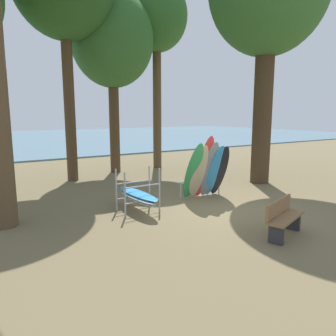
{
  "coord_description": "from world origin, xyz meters",
  "views": [
    {
      "loc": [
        -6.29,
        -7.04,
        2.82
      ],
      "look_at": [
        -0.88,
        1.53,
        1.1
      ],
      "focal_mm": 34.47,
      "sensor_mm": 36.0,
      "label": 1
    }
  ],
  "objects_px": {
    "tree_deep_back": "(112,41)",
    "leaning_board_pile": "(206,171)",
    "tree_far_left_back": "(157,19)",
    "board_storage_rack": "(137,195)",
    "park_bench": "(283,217)"
  },
  "relations": [
    {
      "from": "board_storage_rack",
      "to": "park_bench",
      "type": "relative_size",
      "value": 1.45
    },
    {
      "from": "board_storage_rack",
      "to": "park_bench",
      "type": "bearing_deg",
      "value": -61.07
    },
    {
      "from": "tree_far_left_back",
      "to": "tree_deep_back",
      "type": "xyz_separation_m",
      "value": [
        -2.39,
        -0.03,
        -1.29
      ]
    },
    {
      "from": "leaning_board_pile",
      "to": "board_storage_rack",
      "type": "distance_m",
      "value": 2.61
    },
    {
      "from": "tree_deep_back",
      "to": "leaning_board_pile",
      "type": "bearing_deg",
      "value": -84.88
    },
    {
      "from": "tree_far_left_back",
      "to": "tree_deep_back",
      "type": "height_order",
      "value": "tree_far_left_back"
    },
    {
      "from": "park_bench",
      "to": "leaning_board_pile",
      "type": "bearing_deg",
      "value": 80.45
    },
    {
      "from": "leaning_board_pile",
      "to": "park_bench",
      "type": "relative_size",
      "value": 1.47
    },
    {
      "from": "tree_far_left_back",
      "to": "board_storage_rack",
      "type": "relative_size",
      "value": 4.39
    },
    {
      "from": "leaning_board_pile",
      "to": "board_storage_rack",
      "type": "bearing_deg",
      "value": -179.82
    },
    {
      "from": "tree_deep_back",
      "to": "park_bench",
      "type": "relative_size",
      "value": 5.73
    },
    {
      "from": "park_bench",
      "to": "board_storage_rack",
      "type": "bearing_deg",
      "value": 118.93
    },
    {
      "from": "board_storage_rack",
      "to": "park_bench",
      "type": "xyz_separation_m",
      "value": [
        1.97,
        -3.56,
        -0.02
      ]
    },
    {
      "from": "tree_far_left_back",
      "to": "park_bench",
      "type": "height_order",
      "value": "tree_far_left_back"
    },
    {
      "from": "tree_far_left_back",
      "to": "board_storage_rack",
      "type": "bearing_deg",
      "value": -124.81
    }
  ]
}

